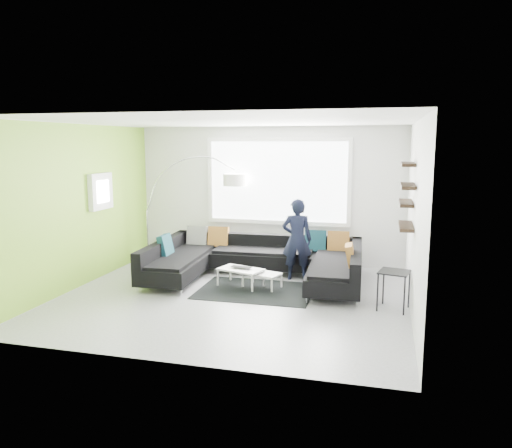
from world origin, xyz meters
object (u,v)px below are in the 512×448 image
Objects in this scene: coffee_table at (251,278)px; person at (297,240)px; laptop at (240,268)px; side_table at (394,290)px; sectional_sofa at (256,263)px; arc_lamp at (147,211)px.

person is at bearing 62.81° from coffee_table.
side_table is at bearing -3.15° from laptop.
sectional_sofa reaches higher than side_table.
person reaches higher than side_table.
side_table is (2.36, -0.59, 0.14)m from coffee_table.
person is (-1.69, 1.28, 0.45)m from side_table.
sectional_sofa is 0.39m from coffee_table.
arc_lamp is at bearing 173.71° from coffee_table.
arc_lamp is at bearing 160.55° from sectional_sofa.
laptop is at bearing -37.95° from arc_lamp.
sectional_sofa is at bearing 73.20° from laptop.
sectional_sofa is 9.38× the size of laptop.
arc_lamp is at bearing -14.06° from person.
arc_lamp is at bearing 160.93° from side_table.
arc_lamp is 3.76× the size of side_table.
sectional_sofa reaches higher than laptop.
sectional_sofa is at bearing 109.11° from coffee_table.
coffee_table is 2.44m from side_table.
person is at bearing -19.15° from arc_lamp.
side_table is at bearing 3.10° from coffee_table.
laptop is (-0.19, -0.04, 0.17)m from coffee_table.
arc_lamp is 2.68m from laptop.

